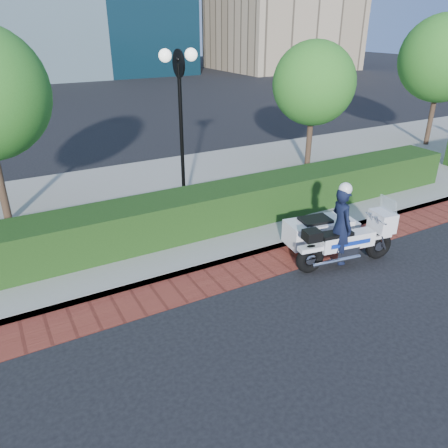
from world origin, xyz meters
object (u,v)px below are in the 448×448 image
lamppost (180,106)px  tree_c (314,84)px  tree_d (443,59)px  police_motorcycle (334,232)px

lamppost → tree_c: 5.65m
tree_d → tree_c: bearing=-180.0°
tree_c → police_motorcycle: (-3.71, -5.48, -2.37)m
tree_c → lamppost: bearing=-166.7°
lamppost → police_motorcycle: size_ratio=1.73×
tree_d → police_motorcycle: bearing=-151.8°
tree_c → police_motorcycle: 7.03m
lamppost → tree_c: size_ratio=0.98×
lamppost → tree_d: tree_d is taller
lamppost → police_motorcycle: lamppost is taller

